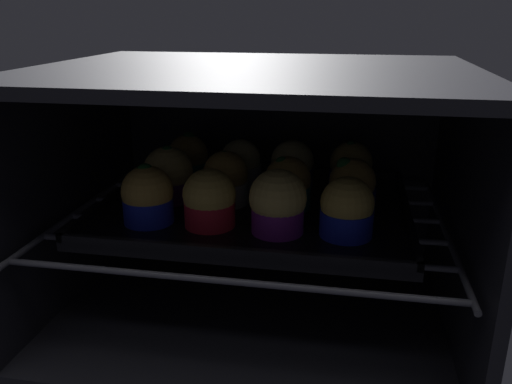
% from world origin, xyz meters
% --- Properties ---
extents(oven_cavity, '(0.59, 0.47, 0.37)m').
position_xyz_m(oven_cavity, '(0.00, 0.26, 0.17)').
color(oven_cavity, black).
rests_on(oven_cavity, ground).
extents(oven_rack, '(0.55, 0.42, 0.01)m').
position_xyz_m(oven_rack, '(0.00, 0.22, 0.14)').
color(oven_rack, '#51515B').
rests_on(oven_rack, oven_cavity).
extents(baking_tray, '(0.44, 0.35, 0.02)m').
position_xyz_m(baking_tray, '(0.00, 0.24, 0.15)').
color(baking_tray, black).
rests_on(baking_tray, oven_rack).
extents(muffin_row0_col0, '(0.07, 0.07, 0.08)m').
position_xyz_m(muffin_row0_col0, '(-0.13, 0.15, 0.19)').
color(muffin_row0_col0, '#1928B7').
rests_on(muffin_row0_col0, baking_tray).
extents(muffin_row0_col1, '(0.07, 0.07, 0.08)m').
position_xyz_m(muffin_row0_col1, '(-0.05, 0.15, 0.19)').
color(muffin_row0_col1, red).
rests_on(muffin_row0_col1, baking_tray).
extents(muffin_row0_col2, '(0.07, 0.07, 0.08)m').
position_xyz_m(muffin_row0_col2, '(0.05, 0.14, 0.19)').
color(muffin_row0_col2, '#7A238C').
rests_on(muffin_row0_col2, baking_tray).
extents(muffin_row0_col3, '(0.07, 0.07, 0.08)m').
position_xyz_m(muffin_row0_col3, '(0.13, 0.15, 0.19)').
color(muffin_row0_col3, '#1928B7').
rests_on(muffin_row0_col3, baking_tray).
extents(muffin_row1_col0, '(0.07, 0.07, 0.09)m').
position_xyz_m(muffin_row1_col0, '(-0.13, 0.23, 0.19)').
color(muffin_row1_col0, '#7A238C').
rests_on(muffin_row1_col0, baking_tray).
extents(muffin_row1_col1, '(0.07, 0.07, 0.08)m').
position_xyz_m(muffin_row1_col1, '(-0.05, 0.24, 0.19)').
color(muffin_row1_col1, silver).
rests_on(muffin_row1_col1, baking_tray).
extents(muffin_row1_col2, '(0.07, 0.07, 0.08)m').
position_xyz_m(muffin_row1_col2, '(0.05, 0.24, 0.19)').
color(muffin_row1_col2, '#0C8C84').
rests_on(muffin_row1_col2, baking_tray).
extents(muffin_row1_col3, '(0.07, 0.07, 0.08)m').
position_xyz_m(muffin_row1_col3, '(0.14, 0.24, 0.19)').
color(muffin_row1_col3, '#1928B7').
rests_on(muffin_row1_col3, baking_tray).
extents(muffin_row2_col0, '(0.07, 0.07, 0.08)m').
position_xyz_m(muffin_row2_col0, '(-0.13, 0.33, 0.19)').
color(muffin_row2_col0, '#0C8C84').
rests_on(muffin_row2_col0, baking_tray).
extents(muffin_row2_col1, '(0.07, 0.07, 0.08)m').
position_xyz_m(muffin_row2_col1, '(-0.04, 0.33, 0.19)').
color(muffin_row2_col1, silver).
rests_on(muffin_row2_col1, baking_tray).
extents(muffin_row2_col2, '(0.07, 0.07, 0.08)m').
position_xyz_m(muffin_row2_col2, '(0.04, 0.33, 0.19)').
color(muffin_row2_col2, '#1928B7').
rests_on(muffin_row2_col2, baking_tray).
extents(muffin_row2_col3, '(0.07, 0.07, 0.08)m').
position_xyz_m(muffin_row2_col3, '(0.14, 0.33, 0.19)').
color(muffin_row2_col3, '#1928B7').
rests_on(muffin_row2_col3, baking_tray).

